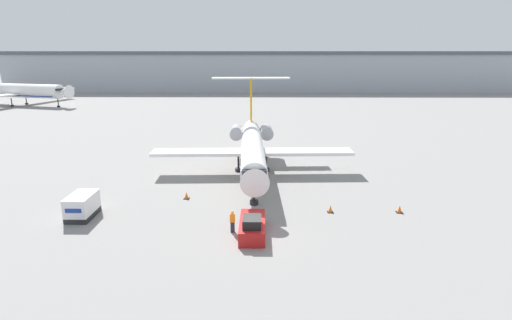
{
  "coord_description": "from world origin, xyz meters",
  "views": [
    {
      "loc": [
        0.54,
        -27.74,
        13.66
      ],
      "look_at": [
        0.0,
        11.51,
        3.07
      ],
      "focal_mm": 28.0,
      "sensor_mm": 36.0,
      "label": 1
    }
  ],
  "objects_px": {
    "worker_near_tug": "(232,221)",
    "traffic_cone_left": "(187,196)",
    "traffic_cone_right": "(330,209)",
    "traffic_cone_mid": "(400,209)",
    "airplane_parked_far_left": "(20,91)",
    "airplane_main": "(252,146)",
    "pushback_tug": "(252,226)",
    "luggage_cart": "(82,206)"
  },
  "relations": [
    {
      "from": "traffic_cone_right",
      "to": "luggage_cart",
      "type": "bearing_deg",
      "value": -176.37
    },
    {
      "from": "luggage_cart",
      "to": "traffic_cone_left",
      "type": "relative_size",
      "value": 4.82
    },
    {
      "from": "airplane_main",
      "to": "luggage_cart",
      "type": "bearing_deg",
      "value": -136.4
    },
    {
      "from": "pushback_tug",
      "to": "traffic_cone_mid",
      "type": "bearing_deg",
      "value": 19.53
    },
    {
      "from": "airplane_main",
      "to": "traffic_cone_right",
      "type": "bearing_deg",
      "value": -59.5
    },
    {
      "from": "traffic_cone_right",
      "to": "traffic_cone_mid",
      "type": "height_order",
      "value": "traffic_cone_mid"
    },
    {
      "from": "traffic_cone_right",
      "to": "airplane_parked_far_left",
      "type": "xyz_separation_m",
      "value": [
        -70.17,
        72.91,
        3.63
      ]
    },
    {
      "from": "pushback_tug",
      "to": "traffic_cone_mid",
      "type": "relative_size",
      "value": 7.34
    },
    {
      "from": "worker_near_tug",
      "to": "traffic_cone_right",
      "type": "bearing_deg",
      "value": 26.58
    },
    {
      "from": "worker_near_tug",
      "to": "traffic_cone_mid",
      "type": "xyz_separation_m",
      "value": [
        14.46,
        4.2,
        -0.65
      ]
    },
    {
      "from": "airplane_parked_far_left",
      "to": "luggage_cart",
      "type": "bearing_deg",
      "value": -56.72
    },
    {
      "from": "pushback_tug",
      "to": "traffic_cone_left",
      "type": "xyz_separation_m",
      "value": [
        -6.54,
        7.77,
        -0.37
      ]
    },
    {
      "from": "worker_near_tug",
      "to": "traffic_cone_left",
      "type": "distance_m",
      "value": 8.94
    },
    {
      "from": "traffic_cone_right",
      "to": "airplane_main",
      "type": "bearing_deg",
      "value": 120.5
    },
    {
      "from": "worker_near_tug",
      "to": "luggage_cart",
      "type": "bearing_deg",
      "value": 167.78
    },
    {
      "from": "worker_near_tug",
      "to": "airplane_parked_far_left",
      "type": "xyz_separation_m",
      "value": [
        -61.8,
        77.09,
        2.97
      ]
    },
    {
      "from": "pushback_tug",
      "to": "traffic_cone_left",
      "type": "height_order",
      "value": "pushback_tug"
    },
    {
      "from": "airplane_main",
      "to": "pushback_tug",
      "type": "bearing_deg",
      "value": -88.71
    },
    {
      "from": "worker_near_tug",
      "to": "airplane_parked_far_left",
      "type": "distance_m",
      "value": 98.85
    },
    {
      "from": "traffic_cone_left",
      "to": "pushback_tug",
      "type": "bearing_deg",
      "value": -49.92
    },
    {
      "from": "airplane_main",
      "to": "traffic_cone_mid",
      "type": "height_order",
      "value": "airplane_main"
    },
    {
      "from": "traffic_cone_mid",
      "to": "airplane_parked_far_left",
      "type": "height_order",
      "value": "airplane_parked_far_left"
    },
    {
      "from": "luggage_cart",
      "to": "worker_near_tug",
      "type": "bearing_deg",
      "value": -12.22
    },
    {
      "from": "airplane_main",
      "to": "airplane_parked_far_left",
      "type": "relative_size",
      "value": 0.68
    },
    {
      "from": "traffic_cone_right",
      "to": "pushback_tug",
      "type": "bearing_deg",
      "value": -146.19
    },
    {
      "from": "traffic_cone_mid",
      "to": "pushback_tug",
      "type": "bearing_deg",
      "value": -160.47
    },
    {
      "from": "traffic_cone_left",
      "to": "worker_near_tug",
      "type": "bearing_deg",
      "value": -56.05
    },
    {
      "from": "traffic_cone_mid",
      "to": "airplane_parked_far_left",
      "type": "bearing_deg",
      "value": 136.29
    },
    {
      "from": "airplane_main",
      "to": "traffic_cone_right",
      "type": "distance_m",
      "value": 14.45
    },
    {
      "from": "pushback_tug",
      "to": "traffic_cone_left",
      "type": "relative_size",
      "value": 7.14
    },
    {
      "from": "pushback_tug",
      "to": "worker_near_tug",
      "type": "bearing_deg",
      "value": 166.53
    },
    {
      "from": "luggage_cart",
      "to": "worker_near_tug",
      "type": "height_order",
      "value": "luggage_cart"
    },
    {
      "from": "airplane_main",
      "to": "traffic_cone_left",
      "type": "bearing_deg",
      "value": -124.42
    },
    {
      "from": "traffic_cone_right",
      "to": "traffic_cone_mid",
      "type": "xyz_separation_m",
      "value": [
        6.09,
        0.02,
        0.01
      ]
    },
    {
      "from": "traffic_cone_left",
      "to": "traffic_cone_mid",
      "type": "height_order",
      "value": "traffic_cone_left"
    },
    {
      "from": "worker_near_tug",
      "to": "traffic_cone_right",
      "type": "relative_size",
      "value": 2.85
    },
    {
      "from": "pushback_tug",
      "to": "traffic_cone_right",
      "type": "height_order",
      "value": "pushback_tug"
    },
    {
      "from": "traffic_cone_left",
      "to": "airplane_parked_far_left",
      "type": "relative_size",
      "value": 0.02
    },
    {
      "from": "airplane_main",
      "to": "traffic_cone_right",
      "type": "height_order",
      "value": "airplane_main"
    },
    {
      "from": "airplane_main",
      "to": "luggage_cart",
      "type": "distance_m",
      "value": 19.78
    },
    {
      "from": "traffic_cone_right",
      "to": "traffic_cone_mid",
      "type": "relative_size",
      "value": 0.97
    },
    {
      "from": "traffic_cone_right",
      "to": "airplane_parked_far_left",
      "type": "bearing_deg",
      "value": 133.9
    }
  ]
}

